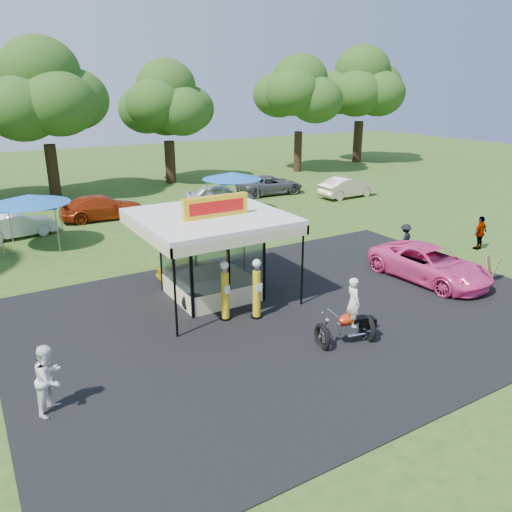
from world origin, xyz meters
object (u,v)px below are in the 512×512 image
object	(u,v)px
spectator_east_b	(480,233)
bg_car_a	(17,225)
bg_car_e	(347,187)
gas_pump_right	(257,290)
spectator_east_a	(405,239)
bg_car_b	(102,207)
gas_pump_left	(225,292)
bg_car_c	(220,196)
spectator_west	(50,379)
a_frame_sign	(492,268)
kiosk_car	(190,268)
pink_sedan	(430,264)
motorcycle	(350,317)
gas_station_kiosk	(211,254)
bg_car_d	(270,185)
tent_east	(232,176)
tent_west	(29,200)

from	to	relation	value
spectator_east_b	bg_car_a	world-z (taller)	spectator_east_b
bg_car_e	gas_pump_right	bearing A→B (deg)	128.32
spectator_east_a	bg_car_b	size ratio (longest dim) A/B	0.30
gas_pump_left	bg_car_c	xyz separation A→B (m)	(7.82, 15.72, -0.27)
gas_pump_right	spectator_west	size ratio (longest dim) A/B	1.20
a_frame_sign	spectator_east_b	bearing A→B (deg)	17.66
a_frame_sign	kiosk_car	distance (m)	13.08
pink_sedan	bg_car_b	bearing A→B (deg)	113.66
bg_car_a	bg_car_e	size ratio (longest dim) A/B	0.89
spectator_west	bg_car_b	bearing A→B (deg)	21.52
kiosk_car	spectator_west	xyz separation A→B (m)	(-6.83, -6.80, 0.46)
spectator_west	bg_car_c	distance (m)	22.97
motorcycle	spectator_east_b	bearing A→B (deg)	29.36
spectator_west	gas_station_kiosk	bearing A→B (deg)	-16.37
gas_pump_left	spectator_west	xyz separation A→B (m)	(-6.29, -2.41, -0.13)
bg_car_b	gas_station_kiosk	bearing A→B (deg)	-175.08
a_frame_sign	bg_car_d	distance (m)	20.39
kiosk_car	pink_sedan	world-z (taller)	pink_sedan
bg_car_c	tent_east	size ratio (longest dim) A/B	1.22
gas_pump_left	bg_car_b	world-z (taller)	gas_pump_left
motorcycle	a_frame_sign	distance (m)	9.06
pink_sedan	kiosk_car	bearing A→B (deg)	144.25
pink_sedan	bg_car_c	world-z (taller)	bg_car_c
motorcycle	pink_sedan	distance (m)	7.12
gas_pump_right	kiosk_car	size ratio (longest dim) A/B	0.80
bg_car_c	bg_car_e	world-z (taller)	bg_car_c
motorcycle	bg_car_b	distance (m)	20.54
kiosk_car	tent_east	size ratio (longest dim) A/B	0.73
spectator_east_a	bg_car_d	distance (m)	15.96
gas_station_kiosk	tent_west	size ratio (longest dim) A/B	1.35
bg_car_a	tent_west	world-z (taller)	tent_west
gas_pump_left	spectator_east_a	size ratio (longest dim) A/B	1.45
kiosk_car	spectator_east_b	size ratio (longest dim) A/B	1.61
bg_car_b	gas_pump_left	bearing A→B (deg)	-177.19
a_frame_sign	tent_east	xyz separation A→B (m)	(-3.79, 16.56, 1.89)
gas_station_kiosk	bg_car_b	world-z (taller)	gas_station_kiosk
gas_pump_right	spectator_east_a	distance (m)	10.43
bg_car_e	pink_sedan	bearing A→B (deg)	148.52
kiosk_car	bg_car_c	bearing A→B (deg)	-32.74
gas_station_kiosk	bg_car_c	xyz separation A→B (m)	(7.28, 13.53, -0.98)
gas_pump_left	bg_car_e	distance (m)	22.45
gas_pump_right	a_frame_sign	xyz separation A→B (m)	(10.63, -2.03, -0.53)
spectator_east_b	bg_car_b	distance (m)	22.08
gas_pump_left	bg_car_d	xyz separation A→B (m)	(13.23, 17.85, -0.35)
spectator_east_b	tent_west	distance (m)	23.09
pink_sedan	tent_east	xyz separation A→B (m)	(-1.47, 15.15, 1.70)
gas_pump_left	bg_car_c	world-z (taller)	gas_pump_left
a_frame_sign	gas_pump_left	bearing A→B (deg)	143.21
spectator_east_b	gas_station_kiosk	bearing A→B (deg)	-12.61
gas_station_kiosk	pink_sedan	size ratio (longest dim) A/B	1.01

